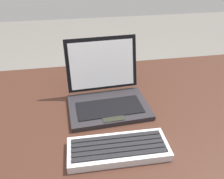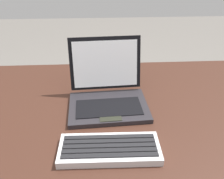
{
  "view_description": "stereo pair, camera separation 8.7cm",
  "coord_description": "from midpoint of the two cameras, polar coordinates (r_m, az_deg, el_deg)",
  "views": [
    {
      "loc": [
        -0.14,
        -0.73,
        1.25
      ],
      "look_at": [
        -0.02,
        -0.01,
        0.79
      ],
      "focal_mm": 37.42,
      "sensor_mm": 36.0,
      "label": 1
    },
    {
      "loc": [
        -0.06,
        -0.74,
        1.25
      ],
      "look_at": [
        -0.02,
        -0.01,
        0.79
      ],
      "focal_mm": 37.42,
      "sensor_mm": 36.0,
      "label": 2
    }
  ],
  "objects": [
    {
      "name": "external_keyboard",
      "position": [
        0.73,
        -1.94,
        -14.41
      ],
      "size": [
        0.31,
        0.13,
        0.03
      ],
      "color": "silver",
      "rests_on": "desk"
    },
    {
      "name": "desk",
      "position": [
        0.96,
        -1.63,
        -6.97
      ],
      "size": [
        1.62,
        0.8,
        0.7
      ],
      "color": "#3D2118",
      "rests_on": "ground"
    },
    {
      "name": "laptop_front",
      "position": [
        0.91,
        -4.07,
        -1.0
      ],
      "size": [
        0.31,
        0.28,
        0.24
      ],
      "color": "#252327",
      "rests_on": "desk"
    }
  ]
}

